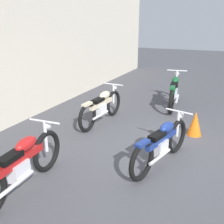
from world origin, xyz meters
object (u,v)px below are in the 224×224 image
object	(u,v)px
motorcycle_blue	(162,143)
motorcycle_cream	(102,107)
motorcycle_red	(21,165)
motorcycle_green	(174,91)
traffic_cone	(195,123)

from	to	relation	value
motorcycle_blue	motorcycle_cream	world-z (taller)	motorcycle_cream
motorcycle_blue	motorcycle_cream	distance (m)	2.37
motorcycle_red	motorcycle_cream	bearing A→B (deg)	0.90
motorcycle_cream	motorcycle_red	bearing A→B (deg)	-172.44
motorcycle_red	motorcycle_green	world-z (taller)	motorcycle_green
traffic_cone	motorcycle_green	distance (m)	2.14
motorcycle_blue	motorcycle_cream	xyz separation A→B (m)	(1.42, 1.89, 0.01)
traffic_cone	motorcycle_green	xyz separation A→B (m)	(1.94, 0.90, 0.20)
motorcycle_blue	motorcycle_red	distance (m)	2.35
traffic_cone	motorcycle_blue	bearing A→B (deg)	167.47
traffic_cone	motorcycle_green	bearing A→B (deg)	24.87
motorcycle_green	motorcycle_red	bearing A→B (deg)	160.15
traffic_cone	motorcycle_red	size ratio (longest dim) A/B	0.27
motorcycle_green	traffic_cone	bearing A→B (deg)	-162.43
traffic_cone	motorcycle_cream	xyz separation A→B (m)	(-0.17, 2.24, 0.15)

